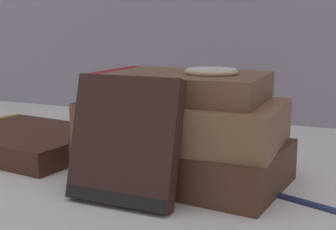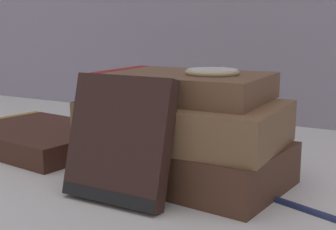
# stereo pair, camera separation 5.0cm
# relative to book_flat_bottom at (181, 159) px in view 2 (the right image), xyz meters

# --- Properties ---
(ground_plane) EXTENTS (3.00, 3.00, 0.00)m
(ground_plane) POSITION_rel_book_flat_bottom_xyz_m (-0.03, -0.05, -0.02)
(ground_plane) COLOR silver
(book_flat_bottom) EXTENTS (0.23, 0.15, 0.05)m
(book_flat_bottom) POSITION_rel_book_flat_bottom_xyz_m (0.00, 0.00, 0.00)
(book_flat_bottom) COLOR #4C2D1E
(book_flat_bottom) RESTS_ON ground_plane
(book_flat_middle) EXTENTS (0.21, 0.14, 0.05)m
(book_flat_middle) POSITION_rel_book_flat_bottom_xyz_m (0.00, -0.00, 0.05)
(book_flat_middle) COLOR brown
(book_flat_middle) RESTS_ON book_flat_bottom
(book_flat_top) EXTENTS (0.19, 0.13, 0.03)m
(book_flat_top) POSITION_rel_book_flat_bottom_xyz_m (-0.01, 0.01, 0.08)
(book_flat_top) COLOR brown
(book_flat_top) RESTS_ON book_flat_middle
(book_side_left) EXTENTS (0.23, 0.18, 0.03)m
(book_side_left) POSITION_rel_book_flat_bottom_xyz_m (-0.25, 0.02, -0.01)
(book_side_left) COLOR #422319
(book_side_left) RESTS_ON ground_plane
(book_leaning_front) EXTENTS (0.11, 0.05, 0.12)m
(book_leaning_front) POSITION_rel_book_flat_bottom_xyz_m (-0.02, -0.09, 0.03)
(book_leaning_front) COLOR #331E19
(book_leaning_front) RESTS_ON ground_plane
(pocket_watch) EXTENTS (0.06, 0.06, 0.01)m
(pocket_watch) POSITION_rel_book_flat_bottom_xyz_m (0.03, 0.01, 0.10)
(pocket_watch) COLOR silver
(pocket_watch) RESTS_ON book_flat_top
(fountain_pen) EXTENTS (0.12, 0.05, 0.01)m
(fountain_pen) POSITION_rel_book_flat_bottom_xyz_m (0.16, -0.03, -0.02)
(fountain_pen) COLOR #1E284C
(fountain_pen) RESTS_ON ground_plane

